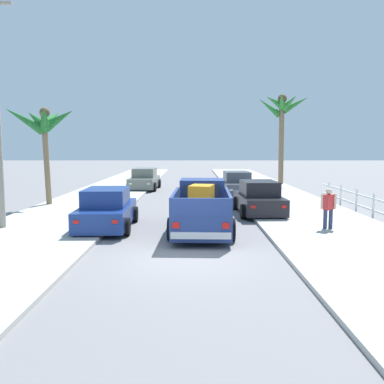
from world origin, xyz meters
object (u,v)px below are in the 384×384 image
pickup_truck (202,209)px  palm_tree_left_mid (43,124)px  car_right_mid (259,199)px  car_right_near (144,180)px  car_left_mid (237,185)px  palm_tree_right_fore (282,111)px  car_left_near (107,210)px  pedestrian (328,207)px

pickup_truck → palm_tree_left_mid: bearing=142.7°
car_right_mid → pickup_truck: bearing=-125.8°
car_right_mid → car_right_near: bearing=121.2°
car_left_mid → palm_tree_right_fore: (4.30, 7.13, 5.20)m
car_left_near → car_left_mid: size_ratio=1.00×
car_right_mid → pedestrian: 4.35m
pedestrian → car_left_near: bearing=175.8°
car_right_mid → palm_tree_right_fore: size_ratio=0.60×
palm_tree_left_mid → car_left_mid: bearing=24.0°
car_left_near → car_left_mid: (6.04, 10.25, 0.00)m
car_left_mid → car_right_mid: same height
car_left_mid → palm_tree_right_fore: 9.81m
car_right_near → car_right_mid: (6.51, -10.76, 0.00)m
car_right_near → pickup_truck: bearing=-75.3°
palm_tree_right_fore → palm_tree_left_mid: size_ratio=1.40×
pickup_truck → palm_tree_left_mid: size_ratio=1.02×
palm_tree_left_mid → pedestrian: (12.52, -6.22, -3.34)m
car_right_near → car_left_mid: size_ratio=1.01×
car_left_mid → palm_tree_left_mid: (-10.39, -4.62, 3.54)m
car_left_mid → palm_tree_right_fore: palm_tree_right_fore is taller
car_left_near → car_right_near: (-0.22, 14.09, 0.00)m
palm_tree_right_fore → car_left_near: bearing=-120.8°
palm_tree_right_fore → pedestrian: 18.77m
car_left_mid → car_right_near: bearing=148.5°
pickup_truck → car_left_mid: bearing=77.0°
pickup_truck → car_left_near: pickup_truck is taller
pickup_truck → car_left_near: (-3.58, 0.42, -0.09)m
car_left_near → pedestrian: 8.20m
car_left_near → palm_tree_right_fore: (10.34, 17.37, 5.20)m
pickup_truck → palm_tree_right_fore: (6.76, 17.79, 5.11)m
car_right_mid → palm_tree_right_fore: 15.52m
palm_tree_left_mid → car_right_mid: bearing=-12.2°
car_left_mid → car_right_mid: bearing=-88.0°
car_left_near → car_right_near: same height
car_left_mid → palm_tree_left_mid: size_ratio=0.83×
pickup_truck → palm_tree_right_fore: palm_tree_right_fore is taller
palm_tree_left_mid → palm_tree_right_fore: bearing=38.7°
car_left_near → palm_tree_right_fore: bearing=59.2°
car_right_near → palm_tree_right_fore: 12.22m
car_left_mid → pedestrian: 11.05m
pickup_truck → pedestrian: pickup_truck is taller
car_left_mid → pedestrian: (2.13, -10.84, 0.20)m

